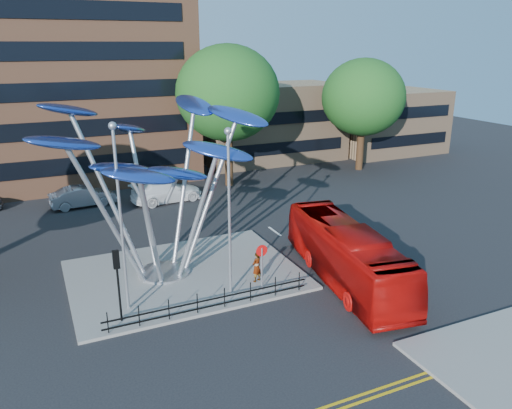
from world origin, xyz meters
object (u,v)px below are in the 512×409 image
street_lamp_left (119,203)px  street_lamp_right (229,198)px  traffic_light_island (117,271)px  no_entry_sign_island (262,260)px  tree_right (228,93)px  pedestrian (257,267)px  tree_far (363,97)px  parked_car_mid (83,196)px  parked_car_right (167,192)px  red_bus (346,254)px  leaf_sculpture (154,151)px

street_lamp_left → street_lamp_right: 5.03m
traffic_light_island → no_entry_sign_island: (7.00, 0.02, -0.80)m
tree_right → street_lamp_right: bearing=-111.5°
traffic_light_island → pedestrian: size_ratio=2.10×
tree_far → tree_right: bearing=-180.0°
street_lamp_right → no_entry_sign_island: street_lamp_right is taller
street_lamp_right → traffic_light_island: (-5.50, -0.50, -2.48)m
pedestrian → street_lamp_left: bearing=-23.3°
tree_far → street_lamp_right: tree_far is taller
no_entry_sign_island → parked_car_mid: bearing=109.5°
parked_car_right → tree_far: bearing=-89.5°
street_lamp_left → parked_car_right: size_ratio=1.55×
red_bus → no_entry_sign_island: bearing=-178.7°
parked_car_right → red_bus: bearing=-170.9°
tree_right → street_lamp_left: (-12.50, -18.50, -2.68)m
tree_far → leaf_sculpture: 28.53m
tree_right → street_lamp_left: tree_right is taller
no_entry_sign_island → street_lamp_left: bearing=171.4°
traffic_light_island → parked_car_right: bearing=68.6°
street_lamp_right → pedestrian: (1.68, 0.52, -4.13)m
leaf_sculpture → traffic_light_island: 6.65m
tree_far → traffic_light_island: size_ratio=3.16×
tree_far → parked_car_mid: (-26.57, -0.98, -6.30)m
pedestrian → parked_car_right: bearing=-111.6°
parked_car_mid → red_bus: bearing=-154.6°
red_bus → pedestrian: size_ratio=6.78×
no_entry_sign_island → red_bus: red_bus is taller
red_bus → parked_car_mid: size_ratio=2.26×
street_lamp_right → leaf_sculpture: bearing=124.9°
street_lamp_right → parked_car_right: 17.10m
leaf_sculpture → street_lamp_right: bearing=-55.1°
street_lamp_right → parked_car_right: size_ratio=1.46×
parked_car_right → parked_car_mid: bearing=70.0°
traffic_light_island → red_bus: 11.67m
tree_far → parked_car_mid: bearing=-177.9°
leaf_sculpture → pedestrian: bearing=-36.7°
leaf_sculpture → parked_car_right: size_ratio=2.24×
street_lamp_right → traffic_light_island: street_lamp_right is taller
pedestrian → parked_car_right: size_ratio=0.29×
traffic_light_island → street_lamp_right: bearing=5.2°
leaf_sculpture → tree_far: bearing=32.5°
tree_far → street_lamp_left: (-26.50, -18.50, -1.75)m
pedestrian → no_entry_sign_island: bearing=56.3°
pedestrian → parked_car_right: (-0.50, 16.00, -0.14)m
red_bus → traffic_light_island: bearing=-173.9°
tree_far → leaf_sculpture: (-24.07, -15.32, -0.23)m
traffic_light_island → parked_car_right: traffic_light_island is taller
traffic_light_island → pedestrian: (7.18, 1.02, -1.65)m
leaf_sculpture → no_entry_sign_island: 7.71m
parked_car_mid → traffic_light_island: bearing=173.7°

